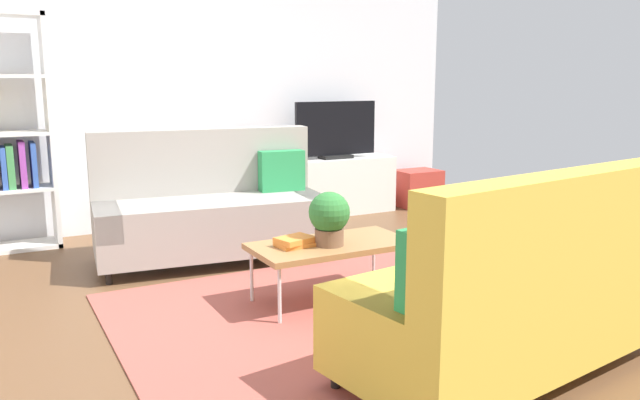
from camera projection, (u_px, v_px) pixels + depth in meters
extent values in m
plane|color=brown|center=(311.00, 300.00, 4.45)|extent=(7.68, 7.68, 0.00)
cube|color=silver|center=(187.00, 86.00, 6.60)|extent=(6.40, 0.12, 2.90)
cube|color=#9E4C42|center=(339.00, 310.00, 4.24)|extent=(2.90, 2.20, 0.01)
cube|color=gray|center=(212.00, 224.00, 5.36)|extent=(1.98, 1.05, 0.44)
cube|color=gray|center=(202.00, 161.00, 5.55)|extent=(1.91, 0.41, 0.56)
cube|color=gray|center=(306.00, 204.00, 5.65)|extent=(0.29, 0.86, 0.22)
cube|color=gray|center=(106.00, 219.00, 5.03)|extent=(0.29, 0.86, 0.22)
cylinder|color=black|center=(322.00, 254.00, 5.41)|extent=(0.05, 0.05, 0.10)
cylinder|color=black|center=(109.00, 278.00, 4.78)|extent=(0.05, 0.05, 0.10)
cylinder|color=black|center=(296.00, 236.00, 6.03)|extent=(0.05, 0.05, 0.10)
cylinder|color=black|center=(104.00, 255.00, 5.40)|extent=(0.05, 0.05, 0.10)
cube|color=#288C4C|center=(282.00, 171.00, 5.65)|extent=(0.41, 0.18, 0.36)
cube|color=gold|center=(505.00, 311.00, 3.35)|extent=(2.00, 1.10, 0.44)
cube|color=gold|center=(567.00, 231.00, 3.00)|extent=(1.91, 0.46, 0.56)
cube|color=gold|center=(386.00, 328.00, 2.83)|extent=(0.31, 0.86, 0.22)
cube|color=gold|center=(596.00, 264.00, 3.82)|extent=(0.31, 0.86, 0.22)
cylinder|color=black|center=(336.00, 380.00, 3.16)|extent=(0.05, 0.05, 0.10)
cylinder|color=black|center=(545.00, 307.00, 4.17)|extent=(0.05, 0.05, 0.10)
cube|color=#288C4C|center=(439.00, 267.00, 2.77)|extent=(0.42, 0.19, 0.36)
cube|color=#9E7042|center=(331.00, 245.00, 4.36)|extent=(1.10, 0.56, 0.04)
cylinder|color=silver|center=(252.00, 276.00, 4.37)|extent=(0.02, 0.02, 0.38)
cylinder|color=silver|center=(374.00, 257.00, 4.83)|extent=(0.02, 0.02, 0.38)
cylinder|color=silver|center=(280.00, 296.00, 3.97)|extent=(0.02, 0.02, 0.38)
cylinder|color=silver|center=(409.00, 273.00, 4.43)|extent=(0.02, 0.02, 0.38)
cube|color=silver|center=(335.00, 186.00, 7.26)|extent=(1.40, 0.44, 0.64)
cube|color=black|center=(336.00, 157.00, 7.17)|extent=(0.36, 0.20, 0.04)
cube|color=black|center=(336.00, 128.00, 7.11)|extent=(1.00, 0.05, 0.60)
cube|color=white|center=(50.00, 132.00, 5.75)|extent=(0.04, 0.36, 2.10)
cube|color=#3359B2|center=(3.00, 168.00, 5.62)|extent=(0.04, 0.29, 0.37)
cube|color=#3F8C4C|center=(10.00, 166.00, 5.65)|extent=(0.06, 0.29, 0.39)
cube|color=purple|center=(22.00, 164.00, 5.69)|extent=(0.05, 0.29, 0.42)
cube|color=#3359B2|center=(33.00, 164.00, 5.73)|extent=(0.04, 0.29, 0.40)
cube|color=#B2382D|center=(417.00, 188.00, 7.70)|extent=(0.52, 0.40, 0.44)
cylinder|color=brown|center=(329.00, 237.00, 4.28)|extent=(0.20, 0.20, 0.12)
sphere|color=#2D7233|center=(329.00, 212.00, 4.25)|extent=(0.28, 0.28, 0.28)
cube|color=orange|center=(295.00, 244.00, 4.26)|extent=(0.25, 0.20, 0.03)
cube|color=orange|center=(295.00, 240.00, 4.25)|extent=(0.28, 0.23, 0.04)
cylinder|color=#B24C4C|center=(287.00, 154.00, 6.96)|extent=(0.11, 0.11, 0.14)
cylinder|color=red|center=(304.00, 153.00, 6.95)|extent=(0.05, 0.05, 0.17)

